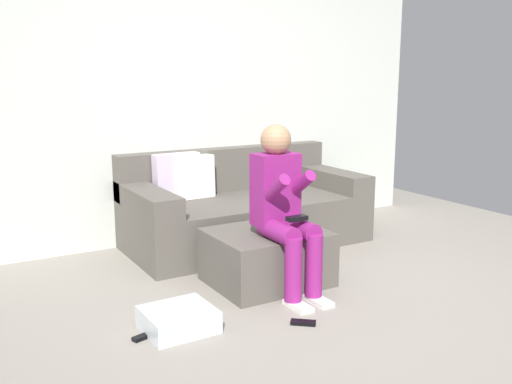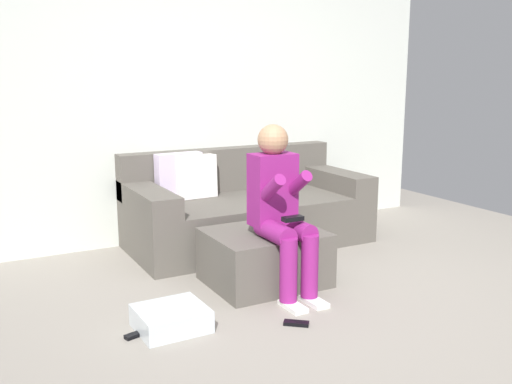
% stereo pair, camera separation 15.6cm
% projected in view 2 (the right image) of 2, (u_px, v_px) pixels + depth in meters
% --- Properties ---
extents(ground_plane, '(6.26, 6.26, 0.00)m').
position_uv_depth(ground_plane, '(341.00, 321.00, 3.48)').
color(ground_plane, gray).
extents(wall_back, '(4.82, 0.10, 2.73)m').
position_uv_depth(wall_back, '(196.00, 84.00, 5.11)').
color(wall_back, silver).
rests_on(wall_back, ground_plane).
extents(couch_sectional, '(2.04, 0.95, 0.81)m').
position_uv_depth(couch_sectional, '(244.00, 210.00, 5.03)').
color(couch_sectional, '#59544C').
rests_on(couch_sectional, ground_plane).
extents(ottoman, '(0.78, 0.65, 0.38)m').
position_uv_depth(ottoman, '(265.00, 257.00, 4.08)').
color(ottoman, '#59544C').
rests_on(ottoman, ground_plane).
extents(person_seated, '(0.30, 0.62, 1.13)m').
position_uv_depth(person_seated, '(281.00, 205.00, 3.84)').
color(person_seated, '#8C1E72').
rests_on(person_seated, ground_plane).
extents(storage_bin, '(0.40, 0.36, 0.13)m').
position_uv_depth(storage_bin, '(171.00, 318.00, 3.36)').
color(storage_bin, silver).
rests_on(storage_bin, ground_plane).
extents(remote_near_ottoman, '(0.15, 0.14, 0.02)m').
position_uv_depth(remote_near_ottoman, '(296.00, 323.00, 3.42)').
color(remote_near_ottoman, black).
rests_on(remote_near_ottoman, ground_plane).
extents(remote_by_storage_bin, '(0.17, 0.14, 0.02)m').
position_uv_depth(remote_by_storage_bin, '(191.00, 308.00, 3.64)').
color(remote_by_storage_bin, black).
rests_on(remote_by_storage_bin, ground_plane).
extents(remote_under_side_table, '(0.17, 0.09, 0.02)m').
position_uv_depth(remote_under_side_table, '(138.00, 334.00, 3.28)').
color(remote_under_side_table, black).
rests_on(remote_under_side_table, ground_plane).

